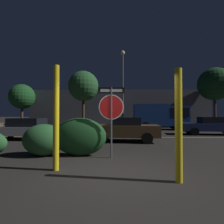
{
  "coord_description": "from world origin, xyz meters",
  "views": [
    {
      "loc": [
        0.04,
        -4.53,
        1.54
      ],
      "look_at": [
        -0.28,
        5.01,
        1.7
      ],
      "focal_mm": 28.0,
      "sensor_mm": 36.0,
      "label": 1
    }
  ],
  "objects_px": {
    "delivery_truck": "(161,115)",
    "passing_car_2": "(125,129)",
    "hedge_bush_2": "(80,137)",
    "hedge_bush_1": "(44,140)",
    "passing_car_3": "(211,126)",
    "yellow_pole_left": "(56,117)",
    "street_lamp": "(123,80)",
    "passing_car_1": "(26,129)",
    "tree_1": "(83,86)",
    "tree_0": "(22,97)",
    "tree_2": "(215,84)",
    "stop_sign": "(111,107)",
    "yellow_pole_right": "(179,125)"
  },
  "relations": [
    {
      "from": "delivery_truck",
      "to": "passing_car_2",
      "type": "bearing_deg",
      "value": -24.3
    },
    {
      "from": "delivery_truck",
      "to": "hedge_bush_2",
      "type": "bearing_deg",
      "value": -24.52
    },
    {
      "from": "hedge_bush_1",
      "to": "passing_car_3",
      "type": "relative_size",
      "value": 0.33
    },
    {
      "from": "yellow_pole_left",
      "to": "street_lamp",
      "type": "bearing_deg",
      "value": 80.53
    },
    {
      "from": "passing_car_2",
      "to": "passing_car_1",
      "type": "bearing_deg",
      "value": 88.46
    },
    {
      "from": "tree_1",
      "to": "yellow_pole_left",
      "type": "bearing_deg",
      "value": -81.22
    },
    {
      "from": "passing_car_3",
      "to": "delivery_truck",
      "type": "height_order",
      "value": "delivery_truck"
    },
    {
      "from": "yellow_pole_left",
      "to": "passing_car_3",
      "type": "height_order",
      "value": "yellow_pole_left"
    },
    {
      "from": "passing_car_1",
      "to": "hedge_bush_1",
      "type": "bearing_deg",
      "value": -143.22
    },
    {
      "from": "tree_0",
      "to": "tree_1",
      "type": "bearing_deg",
      "value": -5.62
    },
    {
      "from": "street_lamp",
      "to": "tree_2",
      "type": "distance_m",
      "value": 12.45
    },
    {
      "from": "passing_car_2",
      "to": "delivery_truck",
      "type": "distance_m",
      "value": 9.36
    },
    {
      "from": "delivery_truck",
      "to": "tree_1",
      "type": "height_order",
      "value": "tree_1"
    },
    {
      "from": "stop_sign",
      "to": "hedge_bush_2",
      "type": "bearing_deg",
      "value": 163.93
    },
    {
      "from": "passing_car_3",
      "to": "delivery_truck",
      "type": "bearing_deg",
      "value": 35.33
    },
    {
      "from": "yellow_pole_left",
      "to": "street_lamp",
      "type": "relative_size",
      "value": 0.35
    },
    {
      "from": "stop_sign",
      "to": "tree_0",
      "type": "height_order",
      "value": "tree_0"
    },
    {
      "from": "passing_car_1",
      "to": "tree_2",
      "type": "bearing_deg",
      "value": -55.48
    },
    {
      "from": "passing_car_3",
      "to": "tree_2",
      "type": "distance_m",
      "value": 10.95
    },
    {
      "from": "tree_0",
      "to": "passing_car_1",
      "type": "bearing_deg",
      "value": -59.83
    },
    {
      "from": "passing_car_3",
      "to": "tree_0",
      "type": "height_order",
      "value": "tree_0"
    },
    {
      "from": "street_lamp",
      "to": "tree_2",
      "type": "xyz_separation_m",
      "value": [
        11.74,
        4.15,
        0.18
      ]
    },
    {
      "from": "delivery_truck",
      "to": "street_lamp",
      "type": "bearing_deg",
      "value": -83.75
    },
    {
      "from": "stop_sign",
      "to": "street_lamp",
      "type": "bearing_deg",
      "value": 83.48
    },
    {
      "from": "stop_sign",
      "to": "delivery_truck",
      "type": "bearing_deg",
      "value": 65.78
    },
    {
      "from": "passing_car_1",
      "to": "tree_0",
      "type": "distance_m",
      "value": 14.27
    },
    {
      "from": "delivery_truck",
      "to": "tree_2",
      "type": "xyz_separation_m",
      "value": [
        7.69,
        3.84,
        3.94
      ]
    },
    {
      "from": "yellow_pole_left",
      "to": "tree_1",
      "type": "xyz_separation_m",
      "value": [
        -2.65,
        17.17,
        3.72
      ]
    },
    {
      "from": "yellow_pole_right",
      "to": "delivery_truck",
      "type": "bearing_deg",
      "value": 77.69
    },
    {
      "from": "stop_sign",
      "to": "tree_2",
      "type": "relative_size",
      "value": 0.34
    },
    {
      "from": "stop_sign",
      "to": "delivery_truck",
      "type": "relative_size",
      "value": 0.46
    },
    {
      "from": "hedge_bush_1",
      "to": "passing_car_2",
      "type": "bearing_deg",
      "value": 48.53
    },
    {
      "from": "hedge_bush_2",
      "to": "street_lamp",
      "type": "relative_size",
      "value": 0.24
    },
    {
      "from": "passing_car_1",
      "to": "passing_car_2",
      "type": "relative_size",
      "value": 1.23
    },
    {
      "from": "hedge_bush_2",
      "to": "delivery_truck",
      "type": "height_order",
      "value": "delivery_truck"
    },
    {
      "from": "delivery_truck",
      "to": "tree_0",
      "type": "distance_m",
      "value": 18.02
    },
    {
      "from": "passing_car_3",
      "to": "tree_0",
      "type": "distance_m",
      "value": 22.2
    },
    {
      "from": "street_lamp",
      "to": "passing_car_2",
      "type": "bearing_deg",
      "value": -90.56
    },
    {
      "from": "hedge_bush_1",
      "to": "hedge_bush_2",
      "type": "height_order",
      "value": "hedge_bush_2"
    },
    {
      "from": "stop_sign",
      "to": "tree_0",
      "type": "relative_size",
      "value": 0.45
    },
    {
      "from": "yellow_pole_left",
      "to": "tree_0",
      "type": "distance_m",
      "value": 21.26
    },
    {
      "from": "passing_car_3",
      "to": "tree_1",
      "type": "distance_m",
      "value": 14.9
    },
    {
      "from": "passing_car_3",
      "to": "street_lamp",
      "type": "xyz_separation_m",
      "value": [
        -6.77,
        4.39,
        4.56
      ]
    },
    {
      "from": "hedge_bush_1",
      "to": "passing_car_3",
      "type": "xyz_separation_m",
      "value": [
        10.09,
        7.34,
        0.1
      ]
    },
    {
      "from": "hedge_bush_1",
      "to": "tree_1",
      "type": "height_order",
      "value": "tree_1"
    },
    {
      "from": "passing_car_1",
      "to": "yellow_pole_left",
      "type": "bearing_deg",
      "value": -144.09
    },
    {
      "from": "hedge_bush_1",
      "to": "tree_1",
      "type": "relative_size",
      "value": 0.22
    },
    {
      "from": "hedge_bush_1",
      "to": "delivery_truck",
      "type": "xyz_separation_m",
      "value": [
        7.37,
        12.03,
        0.9
      ]
    },
    {
      "from": "hedge_bush_2",
      "to": "passing_car_2",
      "type": "xyz_separation_m",
      "value": [
        1.87,
        3.68,
        -0.0
      ]
    },
    {
      "from": "tree_0",
      "to": "hedge_bush_2",
      "type": "bearing_deg",
      "value": -55.13
    }
  ]
}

